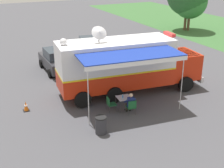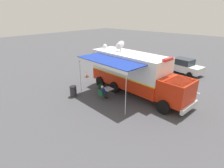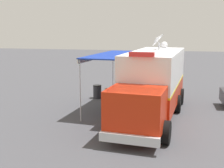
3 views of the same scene
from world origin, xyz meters
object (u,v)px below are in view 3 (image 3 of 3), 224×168
(seated_responder, at_px, (108,97))
(trash_bin, at_px, (97,92))
(folding_chair_at_table, at_px, (105,99))
(water_bottle, at_px, (118,94))
(folding_chair_beside_table, at_px, (122,97))
(traffic_cone, at_px, (160,89))
(folding_table, at_px, (118,97))
(command_truck, at_px, (152,81))

(seated_responder, xyz_separation_m, trash_bin, (1.30, -2.34, -0.20))
(folding_chair_at_table, bearing_deg, trash_bin, -64.33)
(water_bottle, relative_size, trash_bin, 0.25)
(folding_chair_beside_table, height_order, traffic_cone, folding_chair_beside_table)
(seated_responder, height_order, trash_bin, seated_responder)
(folding_chair_beside_table, bearing_deg, folding_table, 85.13)
(trash_bin, bearing_deg, command_truck, 138.81)
(water_bottle, bearing_deg, folding_chair_at_table, 11.21)
(water_bottle, distance_m, folding_chair_beside_table, 0.82)
(seated_responder, bearing_deg, traffic_cone, -117.76)
(trash_bin, distance_m, traffic_cone, 5.02)
(folding_chair_at_table, bearing_deg, folding_table, -176.32)
(water_bottle, distance_m, folding_chair_at_table, 0.85)
(water_bottle, bearing_deg, folding_table, 104.82)
(seated_responder, bearing_deg, command_truck, 156.36)
(folding_table, distance_m, seated_responder, 0.62)
(folding_table, relative_size, trash_bin, 0.95)
(command_truck, bearing_deg, seated_responder, -23.64)
(command_truck, relative_size, folding_chair_beside_table, 11.12)
(folding_table, bearing_deg, water_bottle, -75.18)
(folding_chair_at_table, bearing_deg, traffic_cone, -119.42)
(command_truck, bearing_deg, traffic_cone, -90.29)
(command_truck, xyz_separation_m, traffic_cone, (-0.03, -6.46, -1.66))
(folding_table, relative_size, traffic_cone, 1.50)
(folding_table, distance_m, traffic_cone, 5.64)
(folding_chair_at_table, relative_size, traffic_cone, 1.50)
(command_truck, xyz_separation_m, folding_chair_beside_table, (2.05, -2.12, -1.43))
(folding_chair_beside_table, bearing_deg, traffic_cone, -115.65)
(seated_responder, relative_size, traffic_cone, 2.16)
(folding_table, bearing_deg, trash_bin, -49.84)
(folding_chair_at_table, height_order, traffic_cone, folding_chair_at_table)
(folding_table, height_order, water_bottle, water_bottle)
(water_bottle, xyz_separation_m, traffic_cone, (-2.18, -5.09, -0.55))
(command_truck, bearing_deg, folding_chair_at_table, -22.56)
(folding_table, distance_m, water_bottle, 0.19)
(command_truck, height_order, trash_bin, command_truck)
(folding_chair_at_table, distance_m, folding_chair_beside_table, 1.25)
(command_truck, height_order, folding_table, command_truck)
(water_bottle, bearing_deg, seated_responder, 16.22)
(command_truck, distance_m, water_bottle, 2.78)
(folding_table, bearing_deg, command_truck, 149.21)
(folding_chair_beside_table, distance_m, traffic_cone, 4.82)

